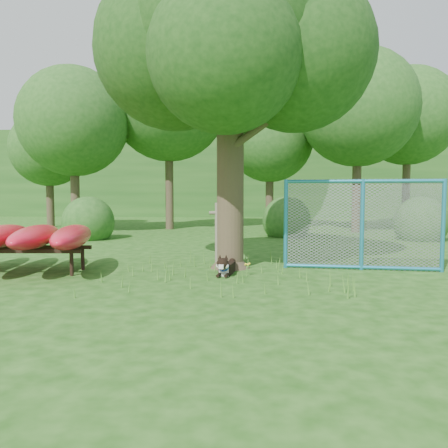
# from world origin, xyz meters

# --- Properties ---
(ground) EXTENTS (80.00, 80.00, 0.00)m
(ground) POSITION_xyz_m (0.00, 0.00, 0.00)
(ground) COLOR #18470E
(ground) RESTS_ON ground
(oak_tree) EXTENTS (5.90, 5.25, 7.18)m
(oak_tree) POSITION_xyz_m (0.26, 2.02, 4.79)
(oak_tree) COLOR #3B3020
(oak_tree) RESTS_ON ground
(wooden_post) EXTENTS (0.38, 0.15, 1.40)m
(wooden_post) POSITION_xyz_m (0.02, 1.96, 0.74)
(wooden_post) COLOR #635A4A
(wooden_post) RESTS_ON ground
(kayak_rack) EXTENTS (3.35, 2.97, 0.96)m
(kayak_rack) POSITION_xyz_m (-3.97, 1.07, 0.74)
(kayak_rack) COLOR black
(kayak_rack) RESTS_ON ground
(husky_dog) EXTENTS (0.34, 0.98, 0.44)m
(husky_dog) POSITION_xyz_m (0.24, 1.12, 0.16)
(husky_dog) COLOR black
(husky_dog) RESTS_ON ground
(fence_section) EXTENTS (3.24, 0.41, 3.17)m
(fence_section) POSITION_xyz_m (3.05, 1.89, 0.95)
(fence_section) COLOR teal
(fence_section) RESTS_ON ground
(wildflower_clump) EXTENTS (0.12, 0.11, 0.26)m
(wildflower_clump) POSITION_xyz_m (0.66, 1.04, 0.21)
(wildflower_clump) COLOR #4D8A2D
(wildflower_clump) RESTS_ON ground
(bg_tree_a) EXTENTS (4.40, 4.40, 6.70)m
(bg_tree_a) POSITION_xyz_m (-6.50, 10.00, 4.48)
(bg_tree_a) COLOR #3B3020
(bg_tree_a) RESTS_ON ground
(bg_tree_b) EXTENTS (5.20, 5.20, 8.22)m
(bg_tree_b) POSITION_xyz_m (-3.00, 12.00, 5.61)
(bg_tree_b) COLOR #3B3020
(bg_tree_b) RESTS_ON ground
(bg_tree_c) EXTENTS (4.00, 4.00, 6.12)m
(bg_tree_c) POSITION_xyz_m (1.50, 13.00, 4.11)
(bg_tree_c) COLOR #3B3020
(bg_tree_c) RESTS_ON ground
(bg_tree_d) EXTENTS (4.80, 4.80, 7.50)m
(bg_tree_d) POSITION_xyz_m (5.00, 11.00, 5.08)
(bg_tree_d) COLOR #3B3020
(bg_tree_d) RESTS_ON ground
(bg_tree_e) EXTENTS (4.60, 4.60, 7.55)m
(bg_tree_e) POSITION_xyz_m (8.00, 14.00, 5.23)
(bg_tree_e) COLOR #3B3020
(bg_tree_e) RESTS_ON ground
(bg_tree_f) EXTENTS (3.60, 3.60, 5.55)m
(bg_tree_f) POSITION_xyz_m (-9.00, 13.00, 3.73)
(bg_tree_f) COLOR #3B3020
(bg_tree_f) RESTS_ON ground
(shrub_left) EXTENTS (1.80, 1.80, 1.80)m
(shrub_left) POSITION_xyz_m (-5.00, 7.50, 0.00)
(shrub_left) COLOR #21521A
(shrub_left) RESTS_ON ground
(shrub_right) EXTENTS (1.80, 1.80, 1.80)m
(shrub_right) POSITION_xyz_m (6.50, 8.00, 0.00)
(shrub_right) COLOR #21521A
(shrub_right) RESTS_ON ground
(shrub_mid) EXTENTS (1.80, 1.80, 1.80)m
(shrub_mid) POSITION_xyz_m (2.00, 9.00, 0.00)
(shrub_mid) COLOR #21521A
(shrub_mid) RESTS_ON ground
(wooded_hillside) EXTENTS (80.00, 12.00, 6.00)m
(wooded_hillside) POSITION_xyz_m (0.00, 28.00, 3.00)
(wooded_hillside) COLOR #21521A
(wooded_hillside) RESTS_ON ground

